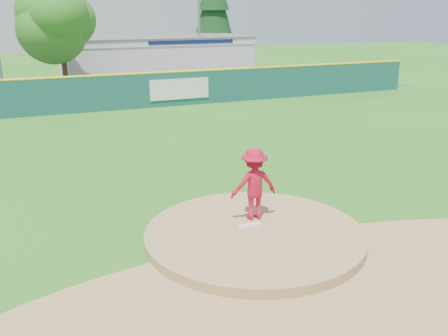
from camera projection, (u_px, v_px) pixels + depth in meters
name	position (u px, v px, depth m)	size (l,w,h in m)	color
ground	(254.00, 240.00, 12.54)	(120.00, 120.00, 0.00)	#286B19
pitchers_mound	(254.00, 240.00, 12.54)	(5.50, 5.50, 0.50)	#9E774C
pitching_rubber	(249.00, 225.00, 12.72)	(0.60, 0.15, 0.04)	white
infield_dirt_arc	(320.00, 301.00, 9.90)	(15.40, 15.40, 0.01)	#9E774C
parking_lot	(93.00, 88.00, 36.28)	(44.00, 16.00, 0.02)	#38383A
pitcher	(254.00, 184.00, 12.92)	(1.23, 0.71, 1.91)	#B30F2B
van	(126.00, 86.00, 32.10)	(2.45, 5.31, 1.47)	white
pool_building_grp	(154.00, 56.00, 42.35)	(15.20, 8.20, 3.31)	silver
fence_banners	(29.00, 98.00, 26.33)	(20.25, 0.04, 1.20)	#5F130D
outfield_fence	(115.00, 91.00, 28.04)	(40.00, 0.14, 2.07)	#164849
deciduous_tree	(61.00, 24.00, 32.40)	(5.60, 5.60, 7.36)	#382314
conifer_tree	(214.00, 8.00, 47.24)	(4.40, 4.40, 9.50)	#382314
light_pole_right	(199.00, 8.00, 39.62)	(1.75, 0.25, 10.00)	gray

